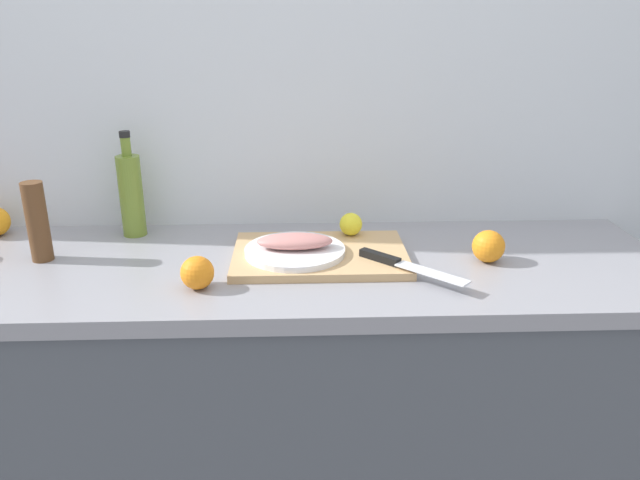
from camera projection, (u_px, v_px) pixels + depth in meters
name	position (u px, v px, depth m)	size (l,w,h in m)	color
back_wall	(270.00, 101.00, 1.70)	(3.20, 0.05, 2.50)	silver
kitchen_counter	(273.00, 415.00, 1.67)	(2.00, 0.60, 0.90)	#4C5159
cutting_board	(320.00, 255.00, 1.54)	(0.43, 0.30, 0.02)	tan
white_plate	(295.00, 251.00, 1.51)	(0.25, 0.25, 0.01)	white
fish_fillet	(295.00, 241.00, 1.51)	(0.19, 0.08, 0.04)	tan
chef_knife	(398.00, 263.00, 1.44)	(0.23, 0.22, 0.02)	silver
lemon_0	(351.00, 224.00, 1.64)	(0.06, 0.06, 0.06)	yellow
olive_oil_bottle	(131.00, 194.00, 1.67)	(0.06, 0.06, 0.29)	olive
orange_0	(197.00, 273.00, 1.36)	(0.08, 0.08, 0.08)	orange
orange_1	(488.00, 246.00, 1.51)	(0.08, 0.08, 0.08)	orange
pepper_mill	(37.00, 222.00, 1.50)	(0.05, 0.05, 0.20)	brown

